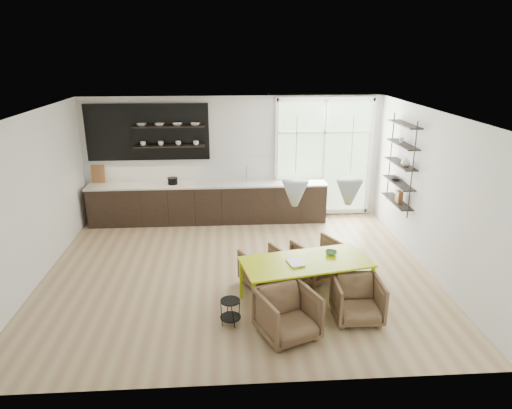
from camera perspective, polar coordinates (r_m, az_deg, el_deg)
name	(u,v)px	position (r m, az deg, el deg)	size (l,w,h in m)	color
room	(264,179)	(9.05, 1.06, 3.21)	(7.02, 6.01, 2.91)	tan
kitchen_run	(205,197)	(10.81, -6.43, 0.94)	(5.54, 0.69, 2.75)	black
right_shelving	(401,166)	(9.70, 17.66, 4.56)	(0.26, 1.22, 1.90)	black
dining_table	(306,264)	(7.30, 6.27, -7.39)	(2.16, 1.29, 0.74)	#B6D106
armchair_back_left	(263,268)	(7.96, 0.94, -7.92)	(0.67, 0.69, 0.63)	brown
armchair_back_right	(318,260)	(8.25, 7.73, -6.83)	(0.74, 0.77, 0.70)	brown
armchair_front_left	(288,314)	(6.63, 3.97, -13.54)	(0.76, 0.78, 0.71)	brown
armchair_front_right	(358,300)	(7.16, 12.58, -11.57)	(0.70, 0.72, 0.66)	brown
wire_stool	(230,309)	(6.94, -3.23, -12.87)	(0.31, 0.31, 0.40)	black
table_book	(289,264)	(7.14, 4.09, -7.38)	(0.23, 0.31, 0.03)	white
table_bowl	(331,253)	(7.54, 9.37, -5.99)	(0.19, 0.19, 0.06)	#568456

